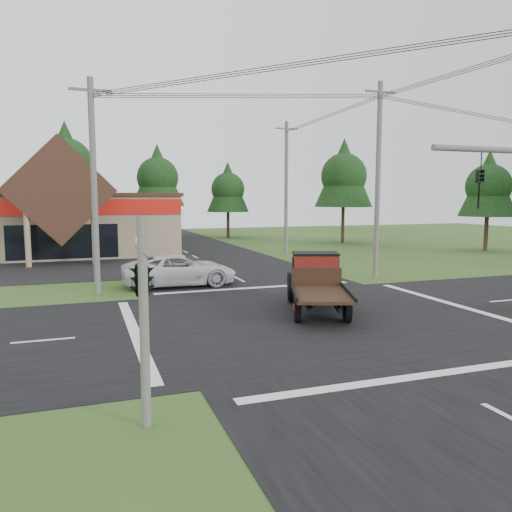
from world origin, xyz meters
name	(u,v)px	position (x,y,z in m)	size (l,w,h in m)	color
ground	(313,318)	(0.00, 0.00, 0.00)	(120.00, 120.00, 0.00)	#334C1B
road_ns	(313,317)	(0.00, 0.00, 0.01)	(12.00, 120.00, 0.02)	black
road_ew	(313,317)	(0.00, 0.00, 0.01)	(120.00, 12.00, 0.02)	black
traffic_signal_corner	(141,259)	(-7.50, -7.32, 3.52)	(0.53, 2.48, 4.40)	#595651
utility_pole_nw	(94,185)	(-8.00, 8.00, 5.39)	(2.00, 0.30, 10.50)	#595651
utility_pole_ne	(378,179)	(8.00, 8.00, 5.89)	(2.00, 0.30, 11.50)	#595651
utility_pole_n	(286,187)	(8.00, 22.00, 5.74)	(2.00, 0.30, 11.20)	#595651
tree_row_c	(66,162)	(-10.00, 41.00, 8.72)	(7.28, 7.28, 13.13)	#332316
tree_row_d	(158,176)	(0.00, 42.00, 7.38)	(6.16, 6.16, 11.11)	#332316
tree_row_e	(228,188)	(8.00, 40.00, 6.03)	(5.04, 5.04, 9.09)	#332316
tree_side_ne	(344,174)	(18.00, 30.00, 7.38)	(6.16, 6.16, 11.11)	#332316
tree_side_e_near	(489,184)	(26.00, 18.00, 6.03)	(5.04, 5.04, 9.09)	#332316
antique_flatbed_truck	(318,284)	(0.58, 0.81, 1.22)	(2.24, 5.86, 2.45)	#51140B
white_pickup	(180,270)	(-3.67, 9.15, 0.86)	(2.85, 6.19, 1.72)	silver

